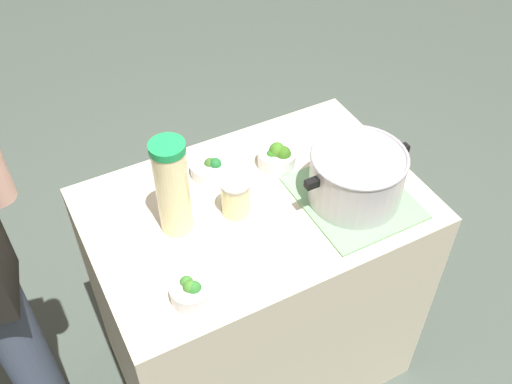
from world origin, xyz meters
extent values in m
plane|color=#455047|center=(0.00, 0.00, 0.00)|extent=(8.00, 8.00, 0.00)
cube|color=beige|center=(0.00, 0.00, 0.44)|extent=(1.01, 0.68, 0.89)
cube|color=#75AB77|center=(-0.27, 0.12, 0.89)|extent=(0.32, 0.36, 0.01)
cylinder|color=#B7B7BC|center=(-0.27, 0.12, 0.98)|extent=(0.28, 0.28, 0.16)
torus|color=#99999E|center=(-0.27, 0.12, 1.06)|extent=(0.28, 0.28, 0.01)
cube|color=black|center=(-0.43, 0.12, 1.02)|extent=(0.04, 0.02, 0.02)
cube|color=black|center=(-0.11, 0.12, 1.02)|extent=(0.04, 0.02, 0.02)
cylinder|color=beige|center=(0.24, -0.03, 1.03)|extent=(0.09, 0.09, 0.29)
cylinder|color=#19944A|center=(0.24, -0.03, 1.19)|extent=(0.10, 0.10, 0.02)
ellipsoid|color=yellow|center=(0.26, -0.03, 1.08)|extent=(0.04, 0.04, 0.01)
cylinder|color=beige|center=(0.07, 0.00, 0.94)|extent=(0.08, 0.08, 0.11)
cylinder|color=#B2AD99|center=(0.07, 0.00, 1.00)|extent=(0.09, 0.09, 0.01)
cylinder|color=silver|center=(0.31, 0.23, 0.91)|extent=(0.11, 0.11, 0.05)
ellipsoid|color=#39772B|center=(0.31, 0.21, 0.93)|extent=(0.04, 0.04, 0.04)
ellipsoid|color=#2E732C|center=(0.30, 0.23, 0.93)|extent=(0.04, 0.04, 0.05)
ellipsoid|color=#3C7A28|center=(0.31, 0.23, 0.93)|extent=(0.04, 0.04, 0.05)
cylinder|color=silver|center=(0.06, -0.18, 0.91)|extent=(0.13, 0.13, 0.04)
ellipsoid|color=#386825|center=(0.06, -0.18, 0.93)|extent=(0.04, 0.04, 0.04)
ellipsoid|color=#20682F|center=(0.05, -0.17, 0.93)|extent=(0.04, 0.04, 0.04)
cylinder|color=silver|center=(-0.14, -0.13, 0.91)|extent=(0.12, 0.12, 0.05)
ellipsoid|color=#3C731F|center=(-0.14, -0.13, 0.95)|extent=(0.05, 0.05, 0.06)
ellipsoid|color=#2D721F|center=(-0.12, -0.12, 0.93)|extent=(0.04, 0.04, 0.04)
ellipsoid|color=#346319|center=(-0.15, -0.11, 0.94)|extent=(0.05, 0.05, 0.06)
cylinder|color=#455167|center=(0.77, -0.05, 0.44)|extent=(0.14, 0.14, 0.88)
camera|label=1|loc=(0.58, 1.10, 2.17)|focal=41.87mm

